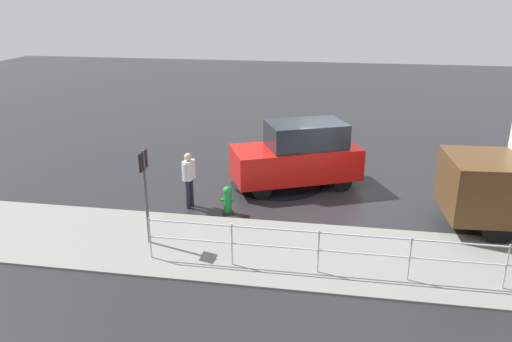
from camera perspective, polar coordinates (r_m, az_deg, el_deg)
ground_plane at (r=15.76m, az=9.14°, el=-2.16°), size 60.00×60.00×0.00m
kerb_strip at (r=11.95m, az=8.80°, el=-9.54°), size 24.00×3.20×0.04m
moving_hatchback at (r=15.61m, az=4.86°, el=1.83°), size 4.25×3.12×2.06m
fire_hydrant at (r=13.84m, az=-3.26°, el=-3.31°), size 0.42×0.31×0.80m
pedestrian at (r=14.13m, az=-7.68°, el=-0.53°), size 0.31×0.56×1.62m
metal_railing at (r=10.92m, az=12.24°, el=-8.56°), size 9.58×0.04×1.05m
sign_post at (r=12.00m, az=-12.57°, el=-1.44°), size 0.07×0.44×2.40m
puddle_patch at (r=16.11m, az=2.44°, el=-1.40°), size 2.98×2.98×0.01m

